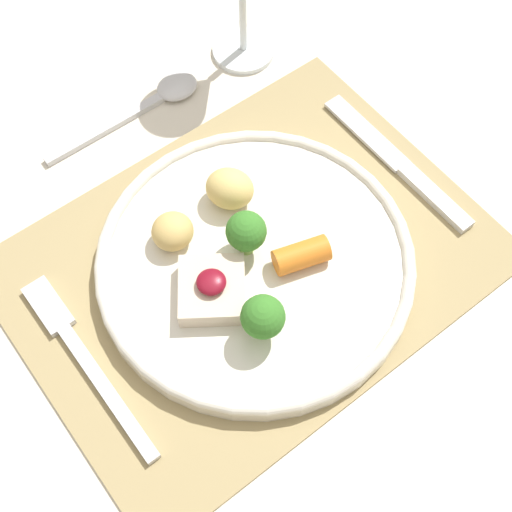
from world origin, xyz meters
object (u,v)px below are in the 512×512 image
(fork, at_px, (81,353))
(spoon, at_px, (156,99))
(dinner_plate, at_px, (253,260))
(knife, at_px, (406,170))

(fork, bearing_deg, spoon, 40.82)
(fork, bearing_deg, dinner_plate, -10.25)
(spoon, bearing_deg, knife, -54.36)
(dinner_plate, relative_size, spoon, 1.59)
(spoon, bearing_deg, fork, -133.44)
(dinner_plate, distance_m, knife, 0.18)
(knife, bearing_deg, dinner_plate, 179.43)
(dinner_plate, height_order, fork, dinner_plate)
(dinner_plate, xyz_separation_m, fork, (-0.17, 0.02, -0.01))
(knife, height_order, spoon, spoon)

